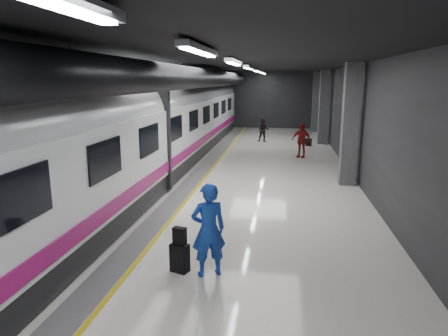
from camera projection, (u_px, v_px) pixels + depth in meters
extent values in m
plane|color=silver|center=(220.00, 194.00, 13.90)|extent=(40.00, 40.00, 0.00)
cube|color=black|center=(219.00, 60.00, 12.93)|extent=(10.00, 40.00, 0.02)
cube|color=#28282B|center=(257.00, 100.00, 32.74)|extent=(10.00, 0.02, 4.50)
cube|color=#28282B|center=(80.00, 127.00, 14.12)|extent=(0.02, 40.00, 4.50)
cube|color=#28282B|center=(374.00, 132.00, 12.71)|extent=(0.02, 40.00, 4.50)
cube|color=slate|center=(182.00, 192.00, 14.09)|extent=(0.65, 39.80, 0.01)
cube|color=gold|center=(193.00, 192.00, 14.03)|extent=(0.10, 39.80, 0.01)
cylinder|color=black|center=(181.00, 78.00, 13.23)|extent=(0.80, 38.00, 0.80)
cube|color=silver|center=(200.00, 49.00, 7.07)|extent=(0.22, 2.60, 0.10)
cube|color=silver|center=(234.00, 62.00, 11.90)|extent=(0.22, 2.60, 0.10)
cube|color=silver|center=(248.00, 67.00, 16.73)|extent=(0.22, 2.60, 0.10)
cube|color=silver|center=(256.00, 70.00, 21.56)|extent=(0.22, 2.60, 0.10)
cube|color=silver|center=(261.00, 72.00, 26.39)|extent=(0.22, 2.60, 0.10)
cube|color=silver|center=(264.00, 73.00, 30.26)|extent=(0.22, 2.60, 0.10)
cube|color=#515154|center=(350.00, 125.00, 14.70)|extent=(0.55, 0.55, 4.50)
cube|color=#515154|center=(324.00, 107.00, 24.36)|extent=(0.55, 0.55, 4.50)
cube|color=#515154|center=(316.00, 102.00, 30.16)|extent=(0.55, 0.55, 4.50)
cube|color=black|center=(130.00, 181.00, 14.28)|extent=(2.80, 38.00, 0.60)
cube|color=white|center=(128.00, 142.00, 13.98)|extent=(2.90, 38.00, 2.20)
cylinder|color=white|center=(127.00, 115.00, 13.78)|extent=(2.80, 38.00, 2.80)
cube|color=#960D5E|center=(169.00, 165.00, 13.95)|extent=(0.04, 38.00, 0.35)
cube|color=black|center=(128.00, 135.00, 13.93)|extent=(3.05, 0.25, 3.80)
cube|color=black|center=(19.00, 198.00, 5.96)|extent=(0.05, 1.60, 0.85)
cube|color=black|center=(105.00, 159.00, 8.86)|extent=(0.05, 1.60, 0.85)
cube|color=black|center=(149.00, 140.00, 11.76)|extent=(0.05, 1.60, 0.85)
cube|color=black|center=(176.00, 128.00, 14.65)|extent=(0.05, 1.60, 0.85)
cube|color=black|center=(194.00, 120.00, 17.55)|extent=(0.05, 1.60, 0.85)
cube|color=black|center=(207.00, 114.00, 20.45)|extent=(0.05, 1.60, 0.85)
cube|color=black|center=(216.00, 110.00, 23.35)|extent=(0.05, 1.60, 0.85)
cube|color=black|center=(224.00, 107.00, 26.25)|extent=(0.05, 1.60, 0.85)
cube|color=black|center=(230.00, 104.00, 29.15)|extent=(0.05, 1.60, 0.85)
imported|color=blue|center=(208.00, 230.00, 7.92)|extent=(0.83, 0.71, 1.92)
cube|color=black|center=(180.00, 258.00, 8.19)|extent=(0.42, 0.35, 0.60)
cube|color=black|center=(180.00, 236.00, 8.10)|extent=(0.29, 0.20, 0.36)
imported|color=black|center=(263.00, 130.00, 25.40)|extent=(0.75, 0.59, 1.51)
imported|color=maroon|center=(301.00, 140.00, 20.25)|extent=(1.12, 0.83, 1.76)
cube|color=black|center=(309.00, 142.00, 23.91)|extent=(0.37, 0.30, 0.46)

